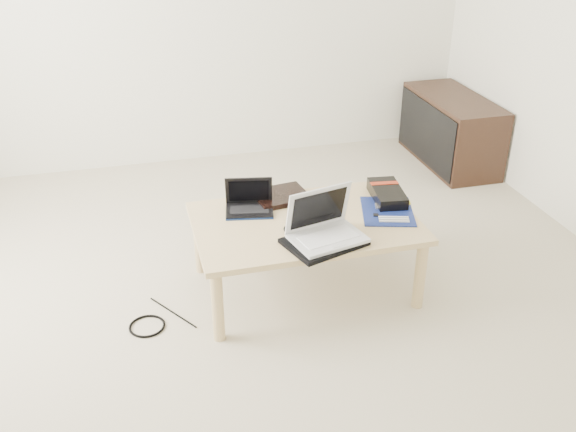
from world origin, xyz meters
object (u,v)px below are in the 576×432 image
object	(u,v)px
white_laptop	(325,228)
coffee_table	(305,229)
media_cabinet	(450,130)
gpu_box	(387,194)
netbook	(249,204)

from	to	relation	value
white_laptop	coffee_table	bearing A→B (deg)	98.17
media_cabinet	gpu_box	distance (m)	1.59
netbook	gpu_box	world-z (taller)	netbook
gpu_box	coffee_table	bearing A→B (deg)	-166.63
netbook	media_cabinet	bearing A→B (deg)	33.31
media_cabinet	white_laptop	bearing A→B (deg)	-133.73
coffee_table	media_cabinet	size ratio (longest dim) A/B	1.22
media_cabinet	gpu_box	bearing A→B (deg)	-130.09
gpu_box	netbook	bearing A→B (deg)	174.96
media_cabinet	white_laptop	world-z (taller)	white_laptop
coffee_table	white_laptop	world-z (taller)	white_laptop
netbook	gpu_box	distance (m)	0.73
coffee_table	media_cabinet	distance (m)	2.00
media_cabinet	coffee_table	bearing A→B (deg)	-138.54
netbook	white_laptop	xyz separation A→B (m)	(0.28, -0.39, 0.03)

